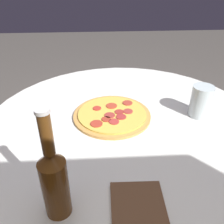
% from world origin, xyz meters
% --- Properties ---
extents(table, '(1.05, 1.05, 0.70)m').
position_xyz_m(table, '(0.00, 0.00, 0.53)').
color(table, silver).
rests_on(table, ground_plane).
extents(pizza, '(0.29, 0.29, 0.02)m').
position_xyz_m(pizza, '(0.05, -0.04, 0.71)').
color(pizza, '#C68E47').
rests_on(pizza, table).
extents(beer_bottle, '(0.06, 0.06, 0.29)m').
position_xyz_m(beer_bottle, '(0.20, 0.36, 0.80)').
color(beer_bottle, '#563314').
rests_on(beer_bottle, table).
extents(pizza_paddle, '(0.13, 0.25, 0.02)m').
position_xyz_m(pizza_paddle, '(0.01, 0.39, 0.70)').
color(pizza_paddle, brown).
rests_on(pizza_paddle, table).
extents(drinking_glass, '(0.08, 0.08, 0.12)m').
position_xyz_m(drinking_glass, '(-0.29, -0.03, 0.76)').
color(drinking_glass, silver).
rests_on(drinking_glass, table).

